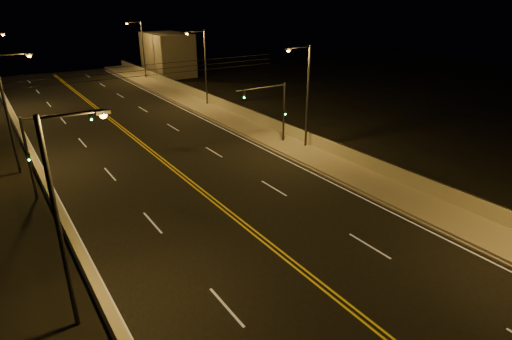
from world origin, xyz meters
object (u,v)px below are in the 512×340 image
streetlight_1 (305,91)px  streetlight_3 (141,46)px  streetlight_4 (64,212)px  traffic_signal_left (44,145)px  traffic_signal_right (275,107)px  streetlight_2 (203,63)px  streetlight_5 (10,106)px

streetlight_1 → streetlight_3: size_ratio=1.00×
streetlight_4 → traffic_signal_left: 14.21m
streetlight_1 → traffic_signal_right: 3.16m
streetlight_3 → streetlight_4: same height
traffic_signal_left → streetlight_2: bearing=39.6°
streetlight_4 → streetlight_5: same height
streetlight_1 → streetlight_2: bearing=90.0°
streetlight_2 → traffic_signal_right: bearing=-95.4°
streetlight_1 → streetlight_2: same height
streetlight_1 → streetlight_3: same height
streetlight_3 → traffic_signal_left: size_ratio=1.59×
streetlight_3 → traffic_signal_right: bearing=-92.3°
traffic_signal_right → traffic_signal_left: 18.69m
streetlight_1 → streetlight_5: 22.83m
traffic_signal_right → streetlight_5: bearing=164.2°
streetlight_1 → traffic_signal_left: 20.45m
streetlight_4 → streetlight_5: size_ratio=1.00×
streetlight_4 → traffic_signal_right: size_ratio=1.59×
streetlight_2 → streetlight_3: bearing=90.0°
streetlight_3 → traffic_signal_left: 43.43m
streetlight_4 → traffic_signal_right: bearing=35.3°
streetlight_1 → streetlight_3: bearing=90.0°
streetlight_2 → traffic_signal_right: streetlight_2 is taller
streetlight_3 → streetlight_4: size_ratio=1.00×
streetlight_5 → traffic_signal_right: size_ratio=1.59×
streetlight_5 → traffic_signal_left: streetlight_5 is taller
streetlight_2 → streetlight_5: bearing=-152.5°
traffic_signal_right → traffic_signal_left: bearing=180.0°
streetlight_5 → streetlight_3: bearing=56.8°
streetlight_3 → streetlight_5: same height
streetlight_5 → traffic_signal_right: 20.71m
streetlight_4 → streetlight_5: bearing=90.0°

